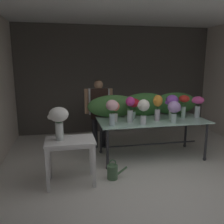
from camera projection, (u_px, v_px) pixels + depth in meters
name	position (u px, v px, depth m)	size (l,w,h in m)	color
ground_plane	(135.00, 154.00, 5.12)	(8.39, 8.39, 0.00)	silver
wall_back	(116.00, 80.00, 6.65)	(5.50, 0.12, 2.91)	#4C4742
ceiling_slab	(138.00, 7.00, 4.51)	(5.62, 3.93, 0.12)	silver
display_table_glass	(152.00, 124.00, 4.82)	(2.18, 1.01, 0.80)	#A8D2C3
side_table_white	(70.00, 146.00, 3.76)	(0.78, 0.52, 0.74)	white
florist	(99.00, 106.00, 5.32)	(0.64, 0.24, 1.56)	#232328
foliage_backdrop	(144.00, 105.00, 5.11)	(2.45, 0.29, 0.50)	#477F3D
vase_violet_anemones	(172.00, 104.00, 4.73)	(0.27, 0.25, 0.51)	silver
vase_crimson_lilies	(133.00, 105.00, 4.81)	(0.28, 0.28, 0.43)	silver
vase_fuchsia_roses	(198.00, 104.00, 4.93)	(0.25, 0.24, 0.45)	silver
vase_sunset_ranunculus	(158.00, 105.00, 4.65)	(0.20, 0.19, 0.51)	silver
vase_lilac_freesia	(174.00, 109.00, 4.49)	(0.25, 0.24, 0.42)	silver
vase_coral_peonies	(115.00, 110.00, 4.59)	(0.18, 0.17, 0.40)	silver
vase_magenta_hydrangea	(130.00, 108.00, 4.52)	(0.18, 0.18, 0.50)	silver
vase_blush_dahlias	(112.00, 109.00, 4.27)	(0.22, 0.22, 0.48)	silver
vase_ivory_snapdragons	(144.00, 108.00, 4.36)	(0.23, 0.22, 0.47)	silver
vase_scarlet_stock	(184.00, 103.00, 4.91)	(0.22, 0.22, 0.47)	silver
vase_white_roses_tall	(59.00, 119.00, 3.63)	(0.32, 0.30, 0.53)	silver
watering_can	(113.00, 172.00, 3.99)	(0.35, 0.18, 0.34)	#4C704C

